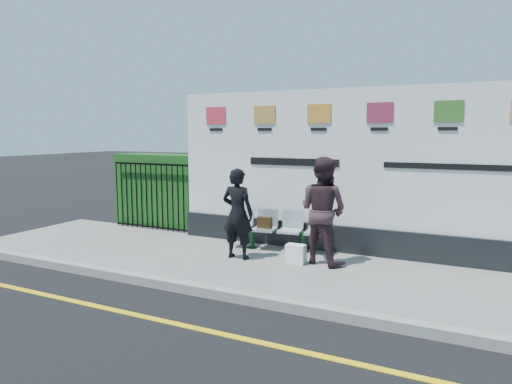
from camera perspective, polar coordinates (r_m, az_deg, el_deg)
ground at (r=5.35m, az=0.46°, el=-18.32°), size 80.00×80.00×0.00m
pavement at (r=7.51m, az=8.84°, el=-10.22°), size 14.00×3.00×0.12m
kerb at (r=6.17m, az=4.59°, el=-14.05°), size 14.00×0.18×0.14m
yellow_line at (r=5.35m, az=0.46°, el=-18.29°), size 14.00×0.10×0.01m
billboard at (r=8.40m, az=15.03°, el=0.99°), size 8.00×0.30×3.00m
hedge at (r=11.00m, az=-11.47°, el=0.21°), size 2.35×0.70×1.70m
railing at (r=10.66m, az=-12.93°, el=-0.49°), size 2.05×0.06×1.54m
bench at (r=8.65m, az=2.68°, el=-5.94°), size 1.96×0.75×0.41m
woman_left at (r=7.99m, az=-2.31°, el=-2.71°), size 0.59×0.39×1.60m
woman_right at (r=7.75m, az=8.35°, el=-2.30°), size 1.04×0.91×1.81m
handbag_brown at (r=8.66m, az=1.09°, el=-3.82°), size 0.27×0.12×0.21m
carrier_bag_white at (r=7.83m, az=4.99°, el=-7.72°), size 0.32×0.19×0.32m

